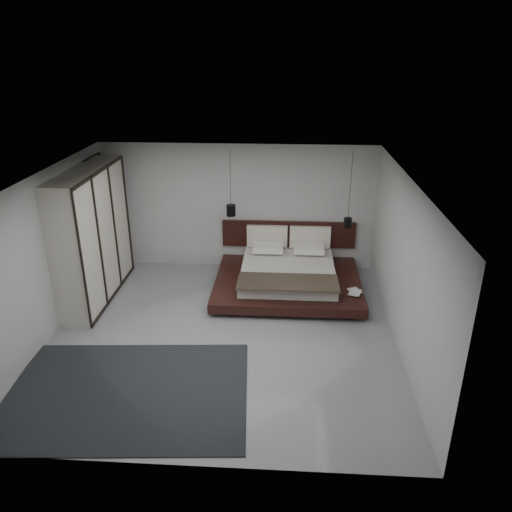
# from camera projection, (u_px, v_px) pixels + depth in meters

# --- Properties ---
(floor) EXTENTS (6.00, 6.00, 0.00)m
(floor) POSITION_uv_depth(u_px,v_px,m) (223.00, 334.00, 8.82)
(floor) COLOR gray
(floor) RESTS_ON ground
(ceiling) EXTENTS (6.00, 6.00, 0.00)m
(ceiling) POSITION_uv_depth(u_px,v_px,m) (218.00, 179.00, 7.72)
(ceiling) COLOR white
(ceiling) RESTS_ON wall_back
(wall_back) EXTENTS (6.00, 0.00, 6.00)m
(wall_back) POSITION_uv_depth(u_px,v_px,m) (238.00, 207.00, 11.03)
(wall_back) COLOR #B4B4B1
(wall_back) RESTS_ON floor
(wall_front) EXTENTS (6.00, 0.00, 6.00)m
(wall_front) POSITION_uv_depth(u_px,v_px,m) (186.00, 371.00, 5.52)
(wall_front) COLOR #B4B4B1
(wall_front) RESTS_ON floor
(wall_left) EXTENTS (0.00, 6.00, 6.00)m
(wall_left) POSITION_uv_depth(u_px,v_px,m) (45.00, 257.00, 8.45)
(wall_left) COLOR #B4B4B1
(wall_left) RESTS_ON floor
(wall_right) EXTENTS (0.00, 6.00, 6.00)m
(wall_right) POSITION_uv_depth(u_px,v_px,m) (404.00, 266.00, 8.10)
(wall_right) COLOR #B4B4B1
(wall_right) RESTS_ON floor
(lattice_screen) EXTENTS (0.05, 0.90, 2.60)m
(lattice_screen) POSITION_uv_depth(u_px,v_px,m) (99.00, 217.00, 10.73)
(lattice_screen) COLOR black
(lattice_screen) RESTS_ON floor
(bed) EXTENTS (2.97, 2.47, 1.11)m
(bed) POSITION_uv_depth(u_px,v_px,m) (288.00, 275.00, 10.38)
(bed) COLOR black
(bed) RESTS_ON floor
(book_lower) EXTENTS (0.30, 0.33, 0.03)m
(book_lower) POSITION_uv_depth(u_px,v_px,m) (350.00, 292.00, 9.69)
(book_lower) COLOR #99724C
(book_lower) RESTS_ON bed
(book_upper) EXTENTS (0.30, 0.35, 0.02)m
(book_upper) POSITION_uv_depth(u_px,v_px,m) (349.00, 292.00, 9.66)
(book_upper) COLOR #99724C
(book_upper) RESTS_ON book_lower
(pendant_left) EXTENTS (0.19, 0.19, 1.39)m
(pendant_left) POSITION_uv_depth(u_px,v_px,m) (231.00, 210.00, 10.42)
(pendant_left) COLOR black
(pendant_left) RESTS_ON ceiling
(pendant_right) EXTENTS (0.17, 0.17, 1.59)m
(pendant_right) POSITION_uv_depth(u_px,v_px,m) (348.00, 222.00, 10.36)
(pendant_right) COLOR black
(pendant_right) RESTS_ON ceiling
(wardrobe) EXTENTS (0.62, 2.65, 2.60)m
(wardrobe) POSITION_uv_depth(u_px,v_px,m) (92.00, 235.00, 9.71)
(wardrobe) COLOR beige
(wardrobe) RESTS_ON floor
(rug) EXTENTS (3.68, 2.75, 0.02)m
(rug) POSITION_uv_depth(u_px,v_px,m) (127.00, 393.00, 7.33)
(rug) COLOR black
(rug) RESTS_ON floor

